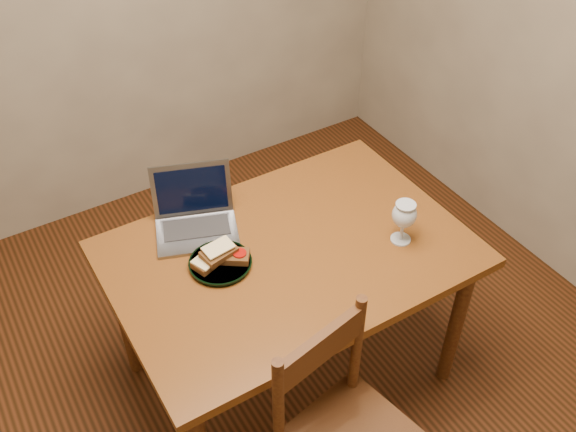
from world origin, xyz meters
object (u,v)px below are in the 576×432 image
plate (220,263)px  milk_glass (403,222)px  laptop (195,212)px  table (289,267)px

plate → milk_glass: 0.68m
milk_glass → laptop: laptop is taller
plate → laptop: (0.02, 0.25, 0.05)m
milk_glass → laptop: size_ratio=0.46×
table → laptop: 0.41m
plate → table: bearing=-14.0°
table → milk_glass: milk_glass is taller
milk_glass → laptop: bearing=142.1°
table → milk_glass: (0.39, -0.17, 0.17)m
plate → milk_glass: (0.64, -0.23, 0.08)m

